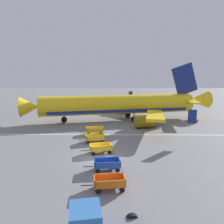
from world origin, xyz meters
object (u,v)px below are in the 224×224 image
at_px(baggage_cart_third_in_row, 100,148).
at_px(baggage_cart_fourth_in_row, 95,138).
at_px(airplane, 124,105).
at_px(service_truck_beside_carts, 94,224).
at_px(baggage_cart_second_in_row, 107,164).
at_px(baggage_cart_far_end, 95,130).
at_px(baggage_cart_nearest, 109,182).

bearing_deg(baggage_cart_third_in_row, baggage_cart_fourth_in_row, 104.24).
relative_size(airplane, baggage_cart_fourth_in_row, 10.32).
height_order(baggage_cart_fourth_in_row, service_truck_beside_carts, service_truck_beside_carts).
bearing_deg(baggage_cart_third_in_row, airplane, 79.27).
height_order(airplane, baggage_cart_fourth_in_row, airplane).
bearing_deg(baggage_cart_fourth_in_row, baggage_cart_second_in_row, -77.20).
xyz_separation_m(baggage_cart_third_in_row, baggage_cart_fourth_in_row, (-1.00, 3.95, 0.00)).
relative_size(baggage_cart_second_in_row, baggage_cart_far_end, 1.00).
relative_size(baggage_cart_fourth_in_row, service_truck_beside_carts, 0.78).
relative_size(baggage_cart_nearest, baggage_cart_fourth_in_row, 1.00).
relative_size(baggage_cart_nearest, baggage_cart_third_in_row, 1.00).
distance_m(baggage_cart_second_in_row, service_truck_beside_carts, 9.04).
distance_m(baggage_cart_second_in_row, baggage_cart_third_in_row, 4.63).
bearing_deg(baggage_cart_second_in_row, baggage_cart_nearest, -84.90).
bearing_deg(baggage_cart_fourth_in_row, airplane, 72.59).
bearing_deg(baggage_cart_nearest, service_truck_beside_carts, -97.13).
bearing_deg(airplane, baggage_cart_second_in_row, -96.30).
bearing_deg(baggage_cart_far_end, service_truck_beside_carts, -84.73).
distance_m(airplane, baggage_cart_third_in_row, 18.53).
xyz_separation_m(baggage_cart_nearest, baggage_cart_fourth_in_row, (-2.24, 11.99, 0.00)).
height_order(baggage_cart_third_in_row, baggage_cart_far_end, same).
bearing_deg(baggage_cart_far_end, baggage_cart_third_in_row, -79.80).
xyz_separation_m(baggage_cart_nearest, baggage_cart_far_end, (-2.67, 16.01, 0.00)).
xyz_separation_m(baggage_cart_third_in_row, service_truck_beside_carts, (0.55, -13.55, 0.50)).
relative_size(baggage_cart_nearest, baggage_cart_second_in_row, 1.00).
bearing_deg(baggage_cart_nearest, airplane, 85.23).
distance_m(baggage_cart_nearest, baggage_cart_far_end, 16.23).
distance_m(baggage_cart_fourth_in_row, service_truck_beside_carts, 17.58).
relative_size(airplane, baggage_cart_third_in_row, 10.32).
bearing_deg(airplane, baggage_cart_far_end, -115.69).
distance_m(baggage_cart_fourth_in_row, baggage_cart_far_end, 4.04).
height_order(airplane, baggage_cart_far_end, airplane).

